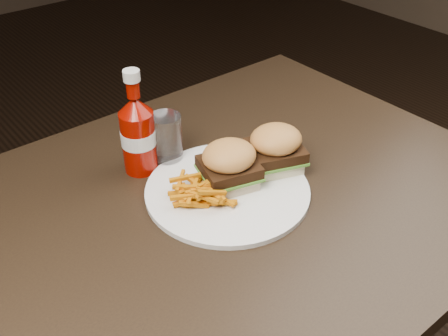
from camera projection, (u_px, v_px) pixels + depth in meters
dining_table at (194, 222)px, 0.93m from camera, size 1.20×0.80×0.04m
plate at (227, 190)px, 0.96m from camera, size 0.30×0.30×0.01m
sandwich_half_a at (229, 179)px, 0.97m from camera, size 0.11×0.10×0.02m
sandwich_half_b at (275, 162)px, 1.01m from camera, size 0.11×0.11×0.02m
fries_pile at (199, 190)px, 0.92m from camera, size 0.11×0.11×0.04m
ketchup_bottle at (139, 143)px, 0.99m from camera, size 0.08×0.08×0.13m
tumbler at (166, 138)px, 1.02m from camera, size 0.08×0.08×0.10m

